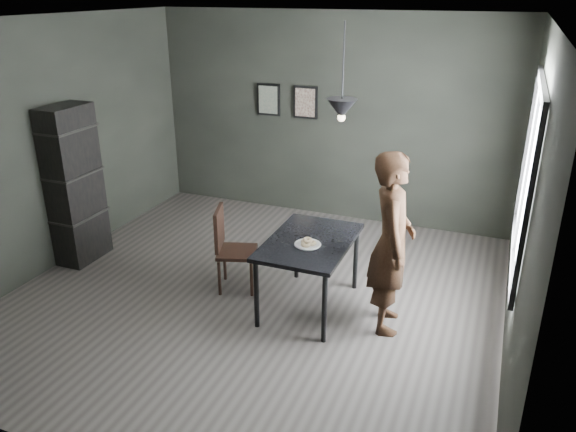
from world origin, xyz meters
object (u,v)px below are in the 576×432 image
at_px(woman, 392,243).
at_px(pendant_lamp, 342,109).
at_px(wood_chair, 229,244).
at_px(white_plate, 308,245).
at_px(shelf_unit, 75,185).
at_px(cafe_table, 310,247).

relative_size(woman, pendant_lamp, 2.03).
distance_m(woman, wood_chair, 1.78).
xyz_separation_m(white_plate, shelf_unit, (-2.95, 0.19, 0.17)).
height_order(woman, pendant_lamp, pendant_lamp).
distance_m(wood_chair, shelf_unit, 2.03).
bearing_deg(woman, white_plate, 82.75).
bearing_deg(white_plate, pendant_lamp, 45.72).
xyz_separation_m(woman, wood_chair, (-1.74, 0.10, -0.35)).
bearing_deg(shelf_unit, white_plate, -3.70).
bearing_deg(pendant_lamp, shelf_unit, -179.20).
xyz_separation_m(cafe_table, woman, (0.81, -0.04, 0.20)).
relative_size(white_plate, wood_chair, 0.25).
height_order(white_plate, woman, woman).
relative_size(shelf_unit, pendant_lamp, 2.15).
xyz_separation_m(woman, shelf_unit, (-3.73, 0.10, 0.05)).
relative_size(white_plate, woman, 0.13).
bearing_deg(woman, wood_chair, 73.23).
distance_m(white_plate, pendant_lamp, 1.33).
bearing_deg(woman, shelf_unit, 74.96).
bearing_deg(shelf_unit, wood_chair, -0.09).
xyz_separation_m(cafe_table, pendant_lamp, (0.25, 0.10, 1.38)).
xyz_separation_m(white_plate, pendant_lamp, (0.22, 0.23, 1.29)).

